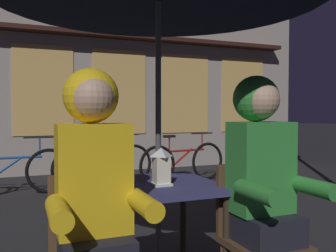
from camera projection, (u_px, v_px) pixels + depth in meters
The scene contains 9 objects.
cafe_table at pixel (158, 199), 2.29m from camera, with size 0.72×0.72×0.74m.
lantern at pixel (161, 166), 2.21m from camera, with size 0.11×0.11×0.23m.
chair_right at pixel (257, 231), 2.13m from camera, with size 0.40×0.40×0.87m.
person_left_hooded at pixel (94, 184), 1.71m from camera, with size 0.45×0.56×1.40m.
person_right_hooded at pixel (263, 172), 2.07m from camera, with size 0.45×0.56×1.40m.
shopfront_building at pixel (80, 18), 7.33m from camera, with size 10.00×0.93×6.20m.
bicycle_third at pixel (11, 172), 5.15m from camera, with size 1.68×0.08×0.84m.
bicycle_fourth at pixel (104, 165), 5.76m from camera, with size 1.67×0.32×0.84m.
bicycle_fifth at pixel (183, 162), 6.13m from camera, with size 1.66×0.33×0.84m.
Camera 1 is at (-0.79, -2.13, 1.18)m, focal length 38.88 mm.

